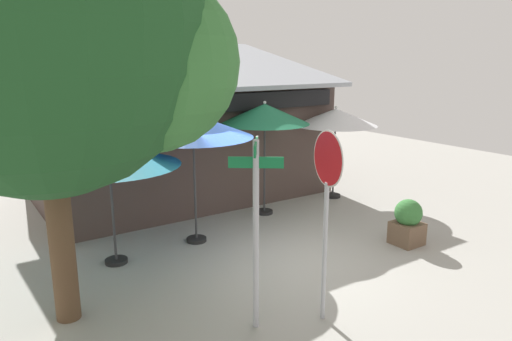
% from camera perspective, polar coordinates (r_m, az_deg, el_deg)
% --- Properties ---
extents(ground_plane, '(28.00, 28.00, 0.10)m').
position_cam_1_polar(ground_plane, '(9.69, 3.49, -11.02)').
color(ground_plane, '#9E9B93').
extents(cafe_building, '(8.27, 5.66, 4.43)m').
position_cam_1_polar(cafe_building, '(14.18, -9.55, 4.13)').
color(cafe_building, '#473833').
rests_on(cafe_building, ground).
extents(street_sign_post, '(0.64, 0.69, 2.86)m').
position_cam_1_polar(street_sign_post, '(6.80, -0.01, -5.62)').
color(street_sign_post, '#A8AAB2').
rests_on(street_sign_post, ground).
extents(stop_sign, '(0.20, 0.82, 2.96)m').
position_cam_1_polar(stop_sign, '(7.00, 8.52, -2.20)').
color(stop_sign, '#A8AAB2').
rests_on(stop_sign, ground).
extents(patio_umbrella_teal_left, '(2.69, 2.69, 2.45)m').
position_cam_1_polar(patio_umbrella_teal_left, '(9.29, -17.29, 1.72)').
color(patio_umbrella_teal_left, black).
rests_on(patio_umbrella_teal_left, ground).
extents(patio_umbrella_royal_blue_center, '(2.54, 2.54, 2.89)m').
position_cam_1_polar(patio_umbrella_royal_blue_center, '(10.01, -7.59, 5.30)').
color(patio_umbrella_royal_blue_center, black).
rests_on(patio_umbrella_royal_blue_center, ground).
extents(patio_umbrella_forest_green_right, '(2.25, 2.25, 2.91)m').
position_cam_1_polar(patio_umbrella_forest_green_right, '(11.83, 1.06, 6.74)').
color(patio_umbrella_forest_green_right, black).
rests_on(patio_umbrella_forest_green_right, ground).
extents(patio_umbrella_ivory_far_right, '(2.32, 2.32, 2.63)m').
position_cam_1_polar(patio_umbrella_ivory_far_right, '(13.51, 9.55, 6.29)').
color(patio_umbrella_ivory_far_right, black).
rests_on(patio_umbrella_ivory_far_right, ground).
extents(shade_tree, '(4.93, 4.69, 6.71)m').
position_cam_1_polar(shade_tree, '(7.23, -22.90, 15.05)').
color(shade_tree, brown).
rests_on(shade_tree, ground).
extents(sidewalk_planter, '(0.59, 0.59, 1.00)m').
position_cam_1_polar(sidewalk_planter, '(10.78, 17.76, -5.92)').
color(sidewalk_planter, brown).
rests_on(sidewalk_planter, ground).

